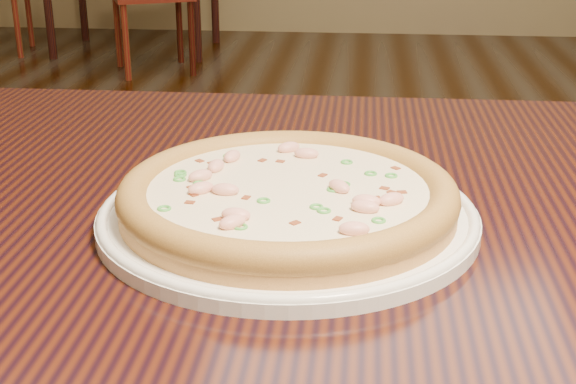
{
  "coord_description": "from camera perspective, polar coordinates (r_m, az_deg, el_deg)",
  "views": [
    {
      "loc": [
        -0.23,
        -1.24,
        1.04
      ],
      "look_at": [
        -0.3,
        -0.59,
        0.78
      ],
      "focal_mm": 50.0,
      "sensor_mm": 36.0,
      "label": 1
    }
  ],
  "objects": [
    {
      "name": "pizza",
      "position": [
        0.7,
        -0.01,
        -0.22
      ],
      "size": [
        0.3,
        0.3,
        0.03
      ],
      "color": "#C1884A",
      "rests_on": "plate"
    },
    {
      "name": "plate",
      "position": [
        0.71,
        0.0,
        -1.59
      ],
      "size": [
        0.34,
        0.34,
        0.02
      ],
      "color": "white",
      "rests_on": "hero_table"
    },
    {
      "name": "hero_table",
      "position": [
        0.8,
        8.97,
        -7.57
      ],
      "size": [
        1.2,
        0.8,
        0.75
      ],
      "color": "black",
      "rests_on": "ground"
    }
  ]
}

